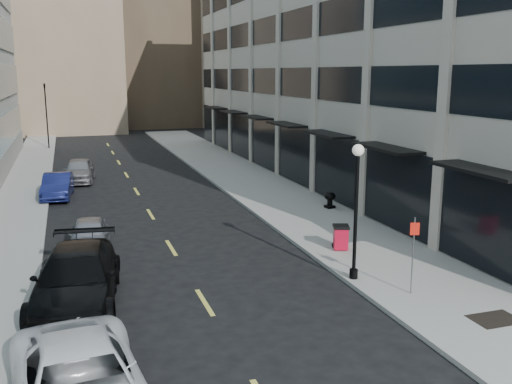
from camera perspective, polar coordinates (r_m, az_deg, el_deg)
sidewalk_right at (r=31.51m, az=3.12°, el=-1.05°), size 5.00×80.00×0.15m
sidewalk_left at (r=29.55m, az=-23.09°, el=-2.89°), size 3.00×80.00×0.15m
building_right at (r=41.19m, az=12.24°, el=14.24°), size 15.30×46.50×18.25m
skyline_tan_near at (r=76.87m, az=-19.25°, el=16.40°), size 14.00×18.00×28.00m
skyline_stone at (r=77.73m, az=-2.13°, el=14.02°), size 10.00×14.00×20.00m
grate_far at (r=18.20m, az=22.80°, el=-11.64°), size 1.40×1.00×0.01m
road_centerline at (r=26.81m, az=-9.60°, el=-3.68°), size 0.15×68.20×0.01m
traffic_signal at (r=56.61m, az=-20.39°, el=9.75°), size 0.66×0.66×6.98m
car_black_pickup at (r=18.60m, az=-17.51°, el=-8.31°), size 3.25×6.36×1.77m
car_silver_sedan at (r=24.13m, az=-16.33°, el=-4.15°), size 1.90×4.01×1.32m
car_blue_sedan at (r=34.69m, az=-19.24°, el=0.57°), size 1.89×4.45×1.43m
car_grey_sedan at (r=39.39m, az=-17.27°, el=2.08°), size 2.28×4.70×1.55m
trash_bin at (r=23.11m, az=8.47°, el=-4.42°), size 0.79×0.79×1.00m
lamppost at (r=19.43m, az=10.00°, el=-0.72°), size 0.40×0.40×4.77m
sign_post at (r=18.77m, az=15.48°, el=-5.16°), size 0.29×0.11×2.53m
urn_planter at (r=30.06m, az=7.40°, el=-0.64°), size 0.60×0.60×0.83m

